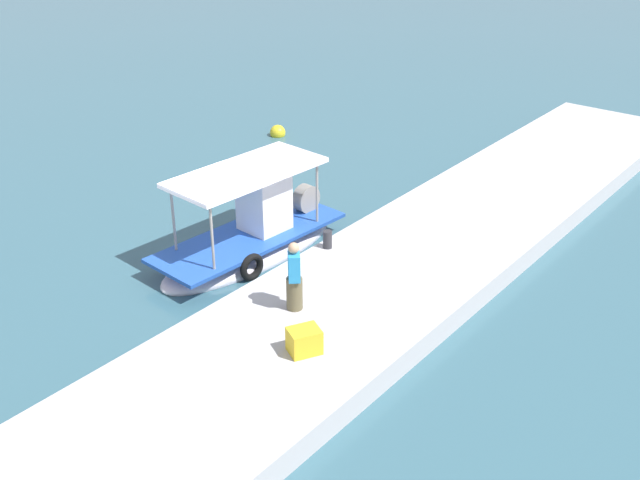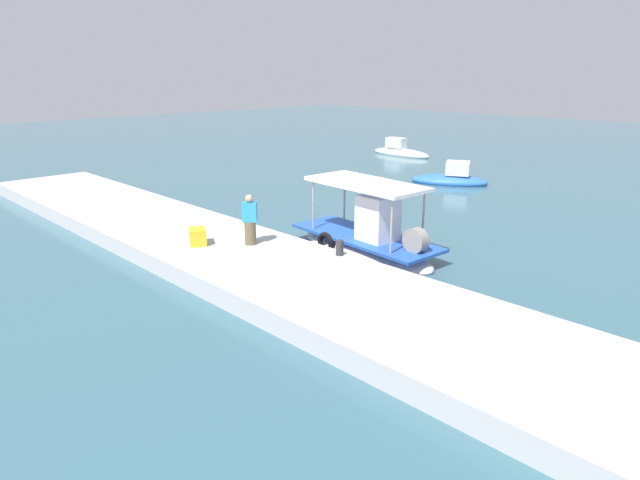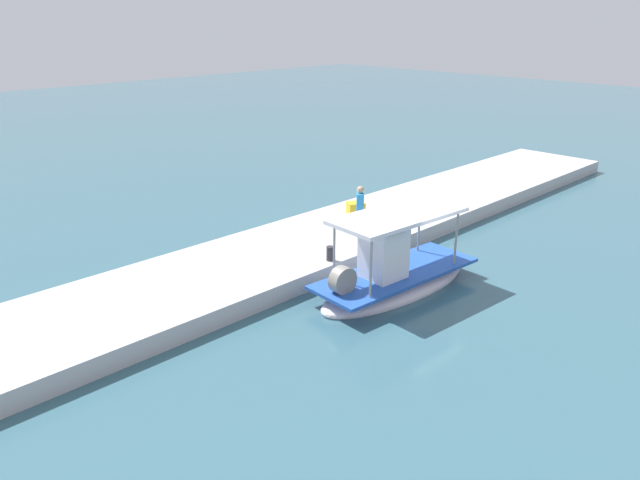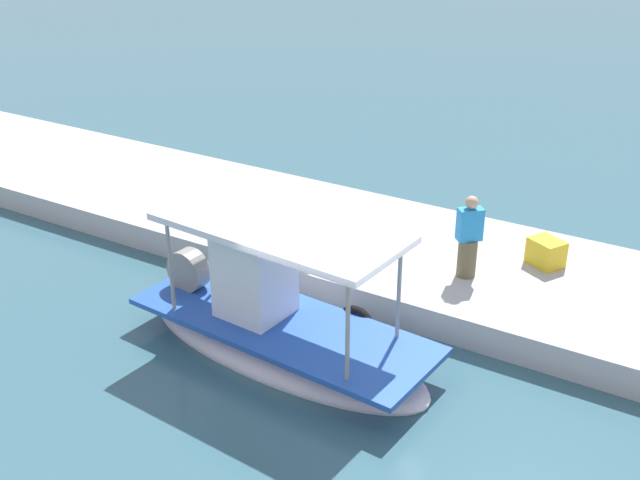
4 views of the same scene
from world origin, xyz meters
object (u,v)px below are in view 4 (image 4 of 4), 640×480
object	(u,v)px
main_fishing_boat	(278,327)
fisherman_near_bollard	(468,240)
cargo_crate	(546,252)
mooring_bollard	(309,256)

from	to	relation	value
main_fishing_boat	fisherman_near_bollard	xyz separation A→B (m)	(-2.14, -3.30, 0.87)
main_fishing_boat	fisherman_near_bollard	bearing A→B (deg)	-123.01
fisherman_near_bollard	cargo_crate	bearing A→B (deg)	-133.08
fisherman_near_bollard	cargo_crate	world-z (taller)	fisherman_near_bollard
cargo_crate	fisherman_near_bollard	bearing A→B (deg)	46.92
main_fishing_boat	fisherman_near_bollard	distance (m)	4.02
mooring_bollard	main_fishing_boat	bearing A→B (deg)	107.51
main_fishing_boat	mooring_bollard	distance (m)	2.17
fisherman_near_bollard	cargo_crate	distance (m)	1.77
main_fishing_boat	mooring_bollard	bearing A→B (deg)	-72.49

